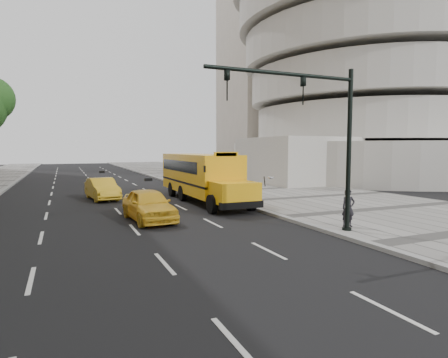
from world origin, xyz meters
name	(u,v)px	position (x,y,z in m)	size (l,w,h in m)	color
ground	(137,210)	(0.00, 0.00, 0.00)	(140.00, 140.00, 0.00)	black
sidewalk_museum	(316,197)	(12.00, 0.00, 0.07)	(12.00, 140.00, 0.15)	gray
curb_museum	(236,202)	(6.00, 0.00, 0.07)	(0.30, 140.00, 0.15)	gray
guggenheim	(339,69)	(29.37, 18.51, 13.58)	(33.20, 42.20, 35.00)	silver
school_bus	(200,173)	(4.50, 2.17, 1.76)	(2.96, 11.56, 3.19)	#FFB512
taxi_near	(149,205)	(-0.02, -3.25, 0.75)	(1.77, 4.40, 1.50)	yellow
taxi_far	(102,189)	(-1.31, 5.23, 0.71)	(1.50, 4.31, 1.42)	yellow
pedestrian	(348,208)	(7.10, -8.59, 0.93)	(0.57, 0.37, 1.56)	black
traffic_signal	(320,129)	(5.19, -9.10, 4.09)	(6.18, 0.36, 6.40)	black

